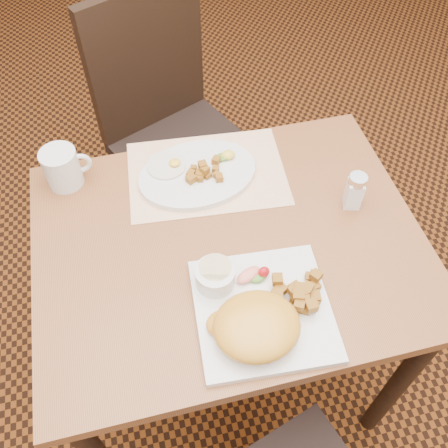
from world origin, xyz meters
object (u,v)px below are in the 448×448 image
table (229,266)px  salt_shaker (355,191)px  chair_far (171,121)px  plate_square (263,310)px  plate_oval (198,174)px  coffee_mug (63,168)px

table → salt_shaker: 0.36m
chair_far → plate_square: chair_far is taller
chair_far → salt_shaker: bearing=94.0°
plate_oval → salt_shaker: size_ratio=3.05×
salt_shaker → table: bearing=-173.6°
table → plate_oval: bearing=98.0°
chair_far → salt_shaker: (0.35, -0.65, 0.26)m
plate_square → salt_shaker: size_ratio=2.80×
plate_square → salt_shaker: 0.37m
table → salt_shaker: size_ratio=9.00×
plate_oval → coffee_mug: (-0.33, 0.06, 0.04)m
table → plate_square: (0.02, -0.19, 0.12)m
chair_far → plate_oval: 0.52m
table → chair_far: size_ratio=0.93×
chair_far → coffee_mug: 0.58m
table → plate_square: size_ratio=3.21×
chair_far → plate_oval: chair_far is taller
plate_oval → salt_shaker: bearing=-27.5°
salt_shaker → chair_far: bearing=118.3°
salt_shaker → coffee_mug: bearing=160.0°
chair_far → plate_oval: size_ratio=3.19×
plate_square → table: bearing=96.5°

